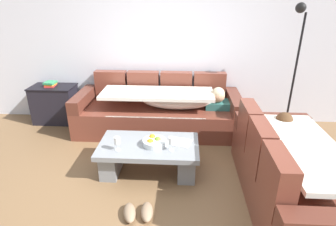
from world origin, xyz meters
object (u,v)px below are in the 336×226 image
Objects in this scene: open_magazine at (179,142)px; pair_of_shoes at (138,212)px; couch_along_wall at (161,111)px; book_stack_on_cabinet at (50,84)px; fruit_bowl at (154,142)px; wine_glass_near_right at (171,141)px; couch_near_window at (291,173)px; side_cabinet at (55,104)px; floor_lamp at (294,63)px; wine_glass_near_left at (117,141)px; coffee_table at (149,154)px.

open_magazine is 0.83× the size of pair_of_shoes.
couch_along_wall is 12.61× the size of book_stack_on_cabinet.
fruit_bowl is 0.25m from wine_glass_near_right.
book_stack_on_cabinet is at bearing 61.33° from couch_near_window.
floor_lamp reaches higher than side_cabinet.
book_stack_on_cabinet is 0.10× the size of floor_lamp.
couch_along_wall is 1.18m from fruit_bowl.
fruit_bowl is at bearing 152.48° from wine_glass_near_right.
open_magazine reaches higher than pair_of_shoes.
wine_glass_near_right is at bearing -97.08° from open_magazine.
coffee_table is at bearing 25.73° from wine_glass_near_left.
pair_of_shoes is (-1.55, -0.33, -0.29)m from couch_near_window.
floor_lamp is at bearing -16.19° from couch_near_window.
couch_near_window is 2.71× the size of side_cabinet.
side_cabinet is at bearing 142.93° from fruit_bowl.
floor_lamp is at bearing -2.78° from book_stack_on_cabinet.
couch_along_wall is 2.19m from couch_near_window.
wine_glass_near_left reaches higher than coffee_table.
wine_glass_near_left is at bearing 117.67° from pair_of_shoes.
wine_glass_near_right reaches higher than pair_of_shoes.
wine_glass_near_right is at bearing -36.20° from side_cabinet.
fruit_bowl is at bearing -15.77° from coffee_table.
coffee_table reaches higher than pair_of_shoes.
side_cabinet is at bearing 142.25° from coffee_table.
wine_glass_near_left is 0.49× the size of pair_of_shoes.
pair_of_shoes is (-2.03, -1.98, -1.07)m from floor_lamp.
side_cabinet reaches higher than pair_of_shoes.
wine_glass_near_left is 2.14m from book_stack_on_cabinet.
couch_along_wall reaches higher than wine_glass_near_left.
couch_along_wall reaches higher than fruit_bowl.
fruit_bowl is at bearing 83.54° from pair_of_shoes.
floor_lamp is at bearing 32.11° from fruit_bowl.
wine_glass_near_left is 1.00× the size of wine_glass_near_right.
side_cabinet is at bearing 61.16° from couch_near_window.
floor_lamp is at bearing -2.81° from side_cabinet.
fruit_bowl is 1.69× the size of wine_glass_near_right.
wine_glass_near_right is at bearing -27.52° from fruit_bowl.
floor_lamp is at bearing 44.29° from pair_of_shoes.
pair_of_shoes is at bearing -92.00° from couch_along_wall.
fruit_bowl is 0.83× the size of pair_of_shoes.
coffee_table is 0.80m from pair_of_shoes.
pair_of_shoes is at bearing -50.67° from side_cabinet.
side_cabinet is 0.36m from book_stack_on_cabinet.
side_cabinet is at bearing 2.74° from book_stack_on_cabinet.
pair_of_shoes is at bearing 102.16° from couch_near_window.
wine_glass_near_left is 0.59× the size of open_magazine.
couch_near_window is (1.48, -1.61, 0.01)m from couch_along_wall.
coffee_table is 3.56× the size of pair_of_shoes.
coffee_table is 0.62× the size of floor_lamp.
couch_along_wall is at bearing 90.89° from fruit_bowl.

